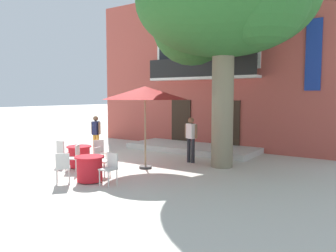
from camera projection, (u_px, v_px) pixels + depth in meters
ground_plane at (126, 163)px, 12.64m from camera, size 120.00×120.00×0.00m
building_facade at (223, 72)px, 17.69m from camera, size 13.00×5.09×7.50m
entrance_step_platform at (192, 148)px, 15.46m from camera, size 5.96×2.29×0.25m
plane_tree at (222, 6)px, 11.60m from camera, size 6.48×5.69×7.66m
cafe_table_near_tree at (79, 156)px, 11.88m from camera, size 0.86×0.86×0.76m
cafe_chair_near_tree_0 at (63, 151)px, 12.19m from camera, size 0.42×0.42×0.91m
cafe_chair_near_tree_1 at (75, 156)px, 11.12m from camera, size 0.55×0.55×0.91m
cafe_chair_near_tree_2 at (100, 151)px, 12.26m from camera, size 0.54×0.54×0.91m
cafe_table_middle at (90, 169)px, 9.90m from camera, size 0.86×0.86×0.76m
cafe_chair_middle_0 at (63, 166)px, 9.60m from camera, size 0.56×0.56×0.91m
cafe_chair_middle_1 at (110, 167)px, 9.53m from camera, size 0.40×0.40×0.91m
cafe_chair_middle_2 at (100, 159)px, 10.62m from camera, size 0.50×0.50×0.91m
cafe_umbrella at (145, 93)px, 11.52m from camera, size 2.90×2.90×2.85m
pedestrian_near_entrance at (96, 133)px, 14.21m from camera, size 0.53×0.39×1.68m
pedestrian_mid_plaza at (191, 137)px, 12.67m from camera, size 0.53×0.32×1.71m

